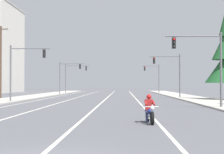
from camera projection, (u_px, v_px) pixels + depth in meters
name	position (u px, v px, depth m)	size (l,w,h in m)	color
lane_stripe_center	(107.00, 98.00, 54.18)	(0.16, 100.00, 0.01)	beige
lane_stripe_left	(77.00, 98.00, 54.31)	(0.16, 100.00, 0.01)	beige
lane_stripe_right	(135.00, 98.00, 54.07)	(0.16, 100.00, 0.01)	beige
lane_stripe_far_left	(51.00, 98.00, 54.41)	(0.16, 100.00, 0.01)	beige
sidewalk_kerb_right	(195.00, 99.00, 48.86)	(4.40, 110.00, 0.14)	#ADA89E
sidewalk_kerb_left	(19.00, 99.00, 49.51)	(4.40, 110.00, 0.14)	#ADA89E
motorcycle_with_rider	(150.00, 112.00, 18.96)	(0.70, 2.19, 1.46)	black
traffic_signal_near_right	(205.00, 58.00, 30.40)	(4.58, 0.47, 6.20)	#56565B
traffic_signal_near_left	(22.00, 65.00, 40.89)	(4.36, 0.50, 6.20)	#56565B
traffic_signal_mid_right	(171.00, 69.00, 52.83)	(4.33, 0.37, 6.20)	#56565B
traffic_signal_mid_left	(67.00, 73.00, 71.31)	(4.65, 0.37, 6.20)	#56565B
traffic_signal_far_right	(154.00, 75.00, 80.03)	(3.65, 0.37, 6.20)	#56565B
traffic_signal_far_left	(73.00, 74.00, 79.42)	(5.22, 0.37, 6.20)	#56565B
utility_pole_left_near	(1.00, 61.00, 49.82)	(1.87, 0.26, 9.68)	#4C3828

